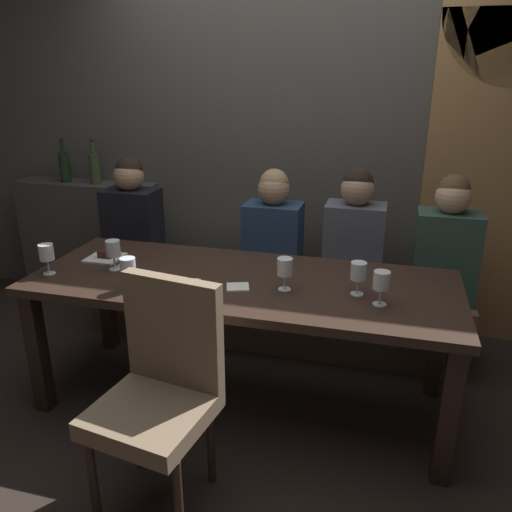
% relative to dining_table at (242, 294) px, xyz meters
% --- Properties ---
extents(ground, '(9.00, 9.00, 0.00)m').
position_rel_dining_table_xyz_m(ground, '(0.00, 0.00, -0.65)').
color(ground, black).
extents(back_wall_tiled, '(6.00, 0.12, 3.00)m').
position_rel_dining_table_xyz_m(back_wall_tiled, '(0.00, 1.22, 0.85)').
color(back_wall_tiled, '#4C4944').
rests_on(back_wall_tiled, ground).
extents(arched_door, '(0.90, 0.05, 2.55)m').
position_rel_dining_table_xyz_m(arched_door, '(1.35, 1.15, 0.71)').
color(arched_door, olive).
rests_on(arched_door, ground).
extents(back_counter, '(1.10, 0.28, 0.95)m').
position_rel_dining_table_xyz_m(back_counter, '(-1.55, 1.04, -0.18)').
color(back_counter, '#413E3A').
rests_on(back_counter, ground).
extents(dining_table, '(2.20, 0.84, 0.74)m').
position_rel_dining_table_xyz_m(dining_table, '(0.00, 0.00, 0.00)').
color(dining_table, black).
rests_on(dining_table, ground).
extents(banquette_bench, '(2.50, 0.44, 0.45)m').
position_rel_dining_table_xyz_m(banquette_bench, '(0.00, 0.70, -0.42)').
color(banquette_bench, '#4A3C2E').
rests_on(banquette_bench, ground).
extents(chair_near_side, '(0.50, 0.50, 0.98)m').
position_rel_dining_table_xyz_m(chair_near_side, '(-0.13, -0.72, -0.09)').
color(chair_near_side, '#302119').
rests_on(chair_near_side, ground).
extents(diner_redhead, '(0.36, 0.24, 0.77)m').
position_rel_dining_table_xyz_m(diner_redhead, '(-0.98, 0.68, 0.16)').
color(diner_redhead, black).
rests_on(diner_redhead, banquette_bench).
extents(diner_bearded, '(0.36, 0.24, 0.73)m').
position_rel_dining_table_xyz_m(diner_bearded, '(-0.00, 0.71, 0.14)').
color(diner_bearded, navy).
rests_on(diner_bearded, banquette_bench).
extents(diner_far_end, '(0.36, 0.24, 0.76)m').
position_rel_dining_table_xyz_m(diner_far_end, '(0.51, 0.71, 0.16)').
color(diner_far_end, '#4C515B').
rests_on(diner_far_end, banquette_bench).
extents(diner_near_end, '(0.36, 0.24, 0.76)m').
position_rel_dining_table_xyz_m(diner_near_end, '(1.05, 0.68, 0.16)').
color(diner_near_end, '#2D473D').
rests_on(diner_near_end, banquette_bench).
extents(wine_bottle_dark_red, '(0.08, 0.08, 0.33)m').
position_rel_dining_table_xyz_m(wine_bottle_dark_red, '(-1.69, 1.01, 0.42)').
color(wine_bottle_dark_red, black).
rests_on(wine_bottle_dark_red, back_counter).
extents(wine_bottle_pale_label, '(0.08, 0.08, 0.33)m').
position_rel_dining_table_xyz_m(wine_bottle_pale_label, '(-1.44, 1.01, 0.42)').
color(wine_bottle_pale_label, '#384728').
rests_on(wine_bottle_pale_label, back_counter).
extents(wine_glass_far_right, '(0.08, 0.08, 0.16)m').
position_rel_dining_table_xyz_m(wine_glass_far_right, '(-0.70, -0.05, 0.20)').
color(wine_glass_far_right, silver).
rests_on(wine_glass_far_right, dining_table).
extents(wine_glass_near_left, '(0.08, 0.08, 0.16)m').
position_rel_dining_table_xyz_m(wine_glass_near_left, '(-0.49, -0.27, 0.20)').
color(wine_glass_near_left, silver).
rests_on(wine_glass_near_left, dining_table).
extents(wine_glass_center_front, '(0.08, 0.08, 0.16)m').
position_rel_dining_table_xyz_m(wine_glass_center_front, '(0.59, -0.04, 0.20)').
color(wine_glass_center_front, silver).
rests_on(wine_glass_center_front, dining_table).
extents(wine_glass_end_left, '(0.08, 0.08, 0.16)m').
position_rel_dining_table_xyz_m(wine_glass_end_left, '(0.24, -0.08, 0.20)').
color(wine_glass_end_left, silver).
rests_on(wine_glass_end_left, dining_table).
extents(wine_glass_center_back, '(0.08, 0.08, 0.16)m').
position_rel_dining_table_xyz_m(wine_glass_center_back, '(0.70, -0.13, 0.20)').
color(wine_glass_center_back, silver).
rests_on(wine_glass_center_back, dining_table).
extents(wine_glass_near_right, '(0.08, 0.08, 0.16)m').
position_rel_dining_table_xyz_m(wine_glass_near_right, '(-1.01, -0.20, 0.20)').
color(wine_glass_near_right, silver).
rests_on(wine_glass_near_right, dining_table).
extents(espresso_cup, '(0.12, 0.12, 0.06)m').
position_rel_dining_table_xyz_m(espresso_cup, '(-0.16, -0.23, 0.11)').
color(espresso_cup, white).
rests_on(espresso_cup, dining_table).
extents(dessert_plate, '(0.19, 0.19, 0.05)m').
position_rel_dining_table_xyz_m(dessert_plate, '(-0.84, 0.09, 0.10)').
color(dessert_plate, white).
rests_on(dessert_plate, dining_table).
extents(fork_on_table, '(0.02, 0.17, 0.01)m').
position_rel_dining_table_xyz_m(fork_on_table, '(-0.70, 0.06, 0.09)').
color(fork_on_table, silver).
rests_on(fork_on_table, dining_table).
extents(folded_napkin, '(0.14, 0.13, 0.01)m').
position_rel_dining_table_xyz_m(folded_napkin, '(0.01, -0.12, 0.09)').
color(folded_napkin, silver).
rests_on(folded_napkin, dining_table).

